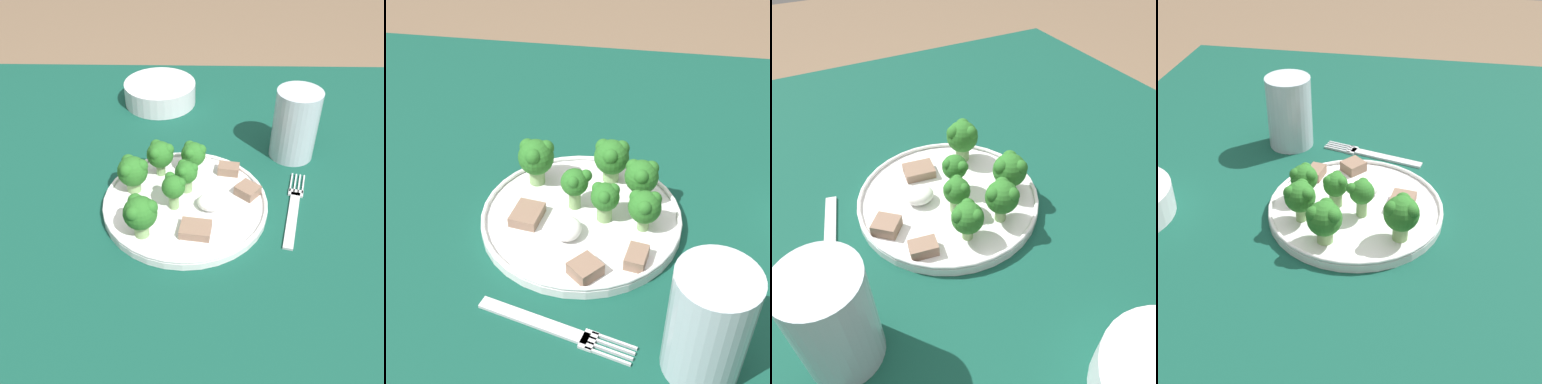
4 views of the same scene
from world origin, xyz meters
TOP-DOWN VIEW (x-y plane):
  - table at (0.00, 0.00)m, footprint 1.22×1.08m
  - dinner_plate at (-0.05, 0.01)m, footprint 0.26×0.26m
  - fork at (0.12, 0.01)m, footprint 0.06×0.18m
  - cream_bowl at (-0.12, 0.35)m, footprint 0.15×0.15m
  - drinking_glass at (0.14, 0.16)m, footprint 0.08×0.08m
  - broccoli_floret_near_rim_left at (-0.05, 0.04)m, footprint 0.04×0.04m
  - broccoli_floret_center_left at (-0.07, 0.00)m, footprint 0.04×0.04m
  - broccoli_floret_back_left at (-0.14, 0.04)m, footprint 0.05×0.05m
  - broccoli_floret_front_left at (-0.09, 0.08)m, footprint 0.05×0.04m
  - broccoli_floret_center_back at (-0.11, -0.06)m, footprint 0.05×0.05m
  - broccoli_floret_mid_cluster at (-0.04, 0.09)m, footprint 0.04×0.04m
  - meat_slice_front_slice at (0.02, 0.09)m, footprint 0.04×0.03m
  - meat_slice_middle_slice at (0.05, 0.03)m, footprint 0.05×0.04m
  - meat_slice_rear_slice at (-0.03, -0.06)m, footprint 0.05×0.04m
  - sauce_dollop at (-0.01, 0.00)m, footprint 0.04×0.04m

SIDE VIEW (x-z plane):
  - table at x=0.00m, z-range 0.27..0.99m
  - fork at x=0.12m, z-range 0.71..0.72m
  - dinner_plate at x=-0.05m, z-range 0.71..0.73m
  - meat_slice_rear_slice at x=-0.03m, z-range 0.73..0.74m
  - meat_slice_front_slice at x=0.02m, z-range 0.73..0.74m
  - meat_slice_middle_slice at x=0.05m, z-range 0.73..0.74m
  - cream_bowl at x=-0.12m, z-range 0.71..0.76m
  - sauce_dollop at x=-0.01m, z-range 0.73..0.75m
  - broccoli_floret_near_rim_left at x=-0.05m, z-range 0.73..0.79m
  - broccoli_floret_mid_cluster at x=-0.04m, z-range 0.73..0.79m
  - broccoli_floret_back_left at x=-0.14m, z-range 0.73..0.80m
  - broccoli_floret_center_left at x=-0.07m, z-range 0.74..0.80m
  - broccoli_floret_front_left at x=-0.09m, z-range 0.74..0.80m
  - broccoli_floret_center_back at x=-0.11m, z-range 0.74..0.80m
  - drinking_glass at x=0.14m, z-range 0.71..0.84m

